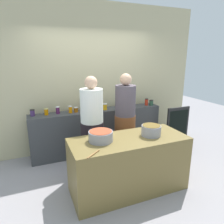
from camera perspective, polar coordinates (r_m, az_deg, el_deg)
ground at (r=3.59m, az=2.22°, el=-17.80°), size 12.00×12.00×0.00m
storefront_wall at (r=4.39m, az=-5.52°, el=9.24°), size 4.80×0.12×3.00m
display_shelf at (r=4.31m, az=-3.80°, el=-5.24°), size 2.70×0.36×0.90m
prep_table at (r=3.15m, az=4.63°, el=-14.24°), size 1.70×0.70×0.83m
preserve_jar_0 at (r=4.01m, az=-21.22°, el=-0.20°), size 0.09×0.09×0.12m
preserve_jar_1 at (r=3.99m, az=-17.79°, el=0.06°), size 0.08×0.08×0.12m
preserve_jar_2 at (r=4.01m, az=-14.84°, el=0.52°), size 0.07×0.07×0.14m
preserve_jar_3 at (r=4.01m, az=-11.48°, el=0.69°), size 0.07×0.07×0.14m
preserve_jar_4 at (r=4.05m, az=-9.97°, el=0.65°), size 0.08×0.08×0.10m
preserve_jar_5 at (r=4.10m, az=-7.73°, el=0.92°), size 0.09×0.09×0.10m
preserve_jar_6 at (r=4.14m, az=-6.29°, el=1.43°), size 0.08×0.08×0.14m
preserve_jar_7 at (r=4.12m, az=-4.61°, el=1.35°), size 0.09×0.09×0.14m
preserve_jar_8 at (r=4.16m, az=-1.98°, el=1.49°), size 0.09×0.09×0.13m
preserve_jar_9 at (r=4.53m, az=6.00°, el=2.56°), size 0.08×0.08×0.13m
preserve_jar_10 at (r=4.61m, az=9.55°, el=2.79°), size 0.07×0.07×0.15m
preserve_jar_11 at (r=4.64m, az=10.84°, el=2.58°), size 0.09×0.09×0.12m
cooking_pot_left at (r=2.85m, az=-3.15°, el=-6.69°), size 0.34×0.34×0.15m
cooking_pot_center at (r=3.09m, az=10.81°, el=-5.03°), size 0.29×0.29×0.16m
wooden_spoon at (r=2.50m, az=-5.21°, el=-11.54°), size 0.20×0.16×0.02m
cook_with_tongs at (r=3.48m, az=-5.50°, el=-5.18°), size 0.39×0.39×1.66m
cook_in_cap at (r=3.84m, az=3.62°, el=-3.11°), size 0.39×0.39×1.67m
chalkboard_sign at (r=4.69m, az=17.68°, el=-4.09°), size 0.55×0.05×0.91m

